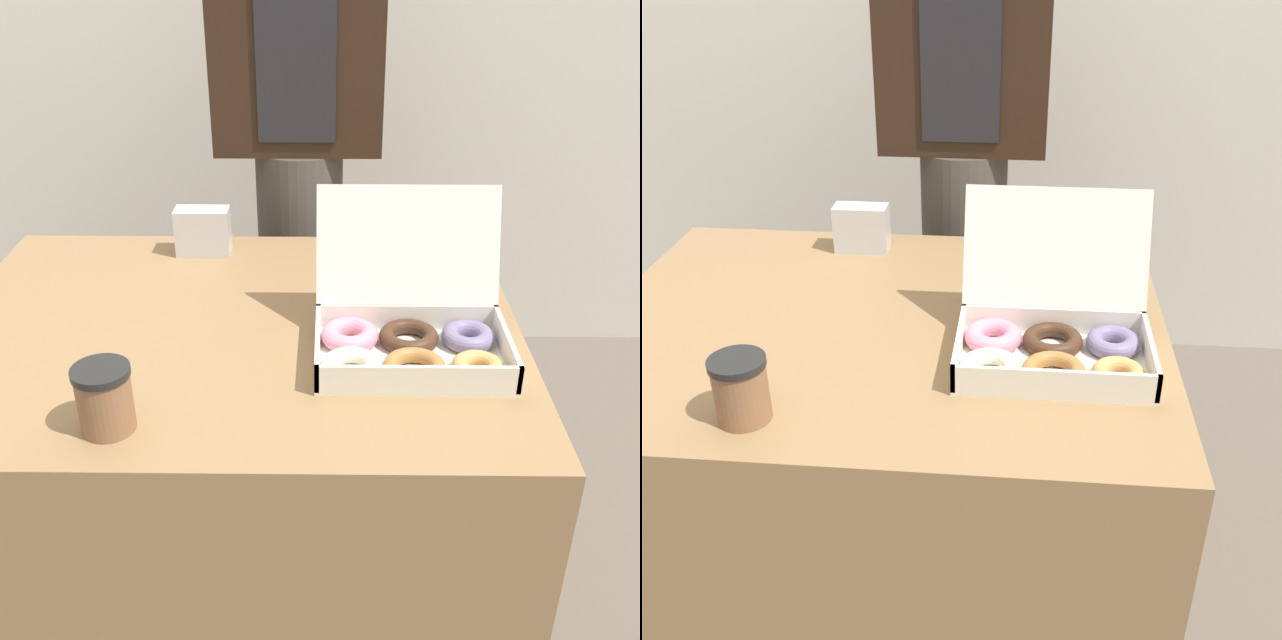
{
  "view_description": "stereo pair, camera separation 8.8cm",
  "coord_description": "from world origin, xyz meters",
  "views": [
    {
      "loc": [
        0.19,
        -1.25,
        1.4
      ],
      "look_at": [
        0.17,
        -0.12,
        0.78
      ],
      "focal_mm": 42.0,
      "sensor_mm": 36.0,
      "label": 1
    },
    {
      "loc": [
        0.27,
        -1.25,
        1.4
      ],
      "look_at": [
        0.17,
        -0.12,
        0.78
      ],
      "focal_mm": 42.0,
      "sensor_mm": 36.0,
      "label": 2
    }
  ],
  "objects": [
    {
      "name": "napkin_holder",
      "position": [
        -0.1,
        0.33,
        0.76
      ],
      "size": [
        0.12,
        0.06,
        0.11
      ],
      "color": "silver",
      "rests_on": "table"
    },
    {
      "name": "coffee_cup",
      "position": [
        -0.15,
        -0.33,
        0.76
      ],
      "size": [
        0.09,
        0.09,
        0.11
      ],
      "color": "#8C6042",
      "rests_on": "table"
    },
    {
      "name": "donut_box",
      "position": [
        0.33,
        -0.11,
        0.74
      ],
      "size": [
        0.34,
        0.31,
        0.26
      ],
      "color": "white",
      "rests_on": "table"
    },
    {
      "name": "table",
      "position": [
        0.0,
        0.0,
        0.35
      ],
      "size": [
        1.1,
        0.87,
        0.7
      ],
      "color": "#99754C",
      "rests_on": "ground_plane"
    },
    {
      "name": "person_customer",
      "position": [
        0.11,
        0.66,
        0.86
      ],
      "size": [
        0.42,
        0.23,
        1.61
      ],
      "color": "#4C4742",
      "rests_on": "ground_plane"
    },
    {
      "name": "ground_plane",
      "position": [
        0.0,
        0.0,
        0.0
      ],
      "size": [
        14.0,
        14.0,
        0.0
      ],
      "primitive_type": "plane",
      "color": "#665B51"
    }
  ]
}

